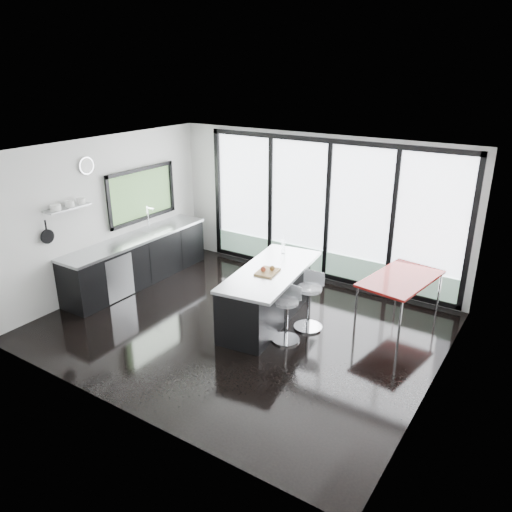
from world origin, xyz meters
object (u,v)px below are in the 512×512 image
Objects in this scene: bar_stool_far at (309,308)px; red_table at (399,300)px; bar_stool_near at (286,321)px; island at (267,294)px.

red_table is (1.13, 0.98, 0.04)m from bar_stool_far.
bar_stool_near is 0.54m from bar_stool_far.
island is 3.42× the size of bar_stool_near.
bar_stool_far is at bearing 9.16° from island.
red_table is at bearing 57.66° from bar_stool_near.
island reaches higher than bar_stool_far.
bar_stool_near is 0.46× the size of red_table.
bar_stool_near is (0.60, -0.42, -0.12)m from island.
island is 1.58× the size of red_table.
bar_stool_far is (0.71, 0.11, -0.10)m from island.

